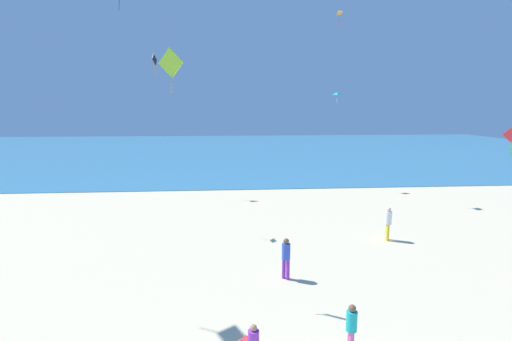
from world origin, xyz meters
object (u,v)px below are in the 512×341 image
(person_0, at_px, (286,256))
(kite_teal, at_px, (337,94))
(person_4, at_px, (253,338))
(person_5, at_px, (351,326))
(kite_lime, at_px, (171,63))
(kite_black, at_px, (155,60))
(kite_orange, at_px, (339,12))
(person_1, at_px, (388,221))
(kite_red, at_px, (512,136))

(person_0, height_order, kite_teal, kite_teal)
(person_4, bearing_deg, person_5, -154.46)
(kite_lime, relative_size, kite_black, 1.26)
(person_0, relative_size, kite_orange, 1.50)
(kite_teal, xyz_separation_m, kite_black, (-12.88, -9.26, 1.38))
(person_5, distance_m, kite_teal, 23.01)
(person_4, xyz_separation_m, kite_lime, (-2.58, 3.78, 8.06))
(person_0, bearing_deg, person_1, -16.00)
(person_4, bearing_deg, person_1, -94.76)
(person_1, xyz_separation_m, kite_lime, (-10.13, -4.29, 7.30))
(person_5, distance_m, kite_lime, 10.12)
(person_1, xyz_separation_m, person_4, (-7.55, -8.07, -0.76))
(person_0, bearing_deg, person_5, -126.83)
(kite_black, bearing_deg, person_1, -14.90)
(person_5, relative_size, kite_black, 1.25)
(person_0, height_order, kite_black, kite_black)
(person_0, distance_m, kite_orange, 19.20)
(kite_lime, distance_m, kite_black, 7.83)
(person_1, bearing_deg, kite_red, -2.88)
(person_4, bearing_deg, person_0, -73.01)
(person_4, distance_m, kite_teal, 23.47)
(person_0, xyz_separation_m, kite_red, (10.99, 2.51, 4.53))
(person_5, relative_size, kite_red, 0.93)
(kite_lime, xyz_separation_m, kite_red, (15.19, 2.85, -2.81))
(kite_teal, height_order, kite_black, kite_black)
(person_0, height_order, person_4, person_0)
(person_0, xyz_separation_m, kite_teal, (6.72, 16.44, 6.96))
(kite_orange, bearing_deg, kite_teal, 71.76)
(kite_black, bearing_deg, kite_red, -15.20)
(kite_teal, bearing_deg, kite_lime, -123.04)
(person_1, height_order, kite_teal, kite_teal)
(kite_red, distance_m, kite_orange, 14.50)
(person_5, xyz_separation_m, kite_lime, (-5.27, 4.39, 7.44))
(kite_red, bearing_deg, person_1, 164.08)
(kite_teal, relative_size, kite_orange, 0.81)
(person_0, xyz_separation_m, person_4, (-1.61, -4.12, -0.73))
(person_5, bearing_deg, person_1, 63.15)
(kite_teal, relative_size, kite_black, 0.76)
(person_1, relative_size, kite_teal, 1.90)
(kite_teal, bearing_deg, person_1, -93.57)
(person_0, height_order, kite_orange, kite_orange)
(kite_teal, bearing_deg, person_0, -112.23)
(kite_teal, bearing_deg, person_4, -112.06)
(person_1, bearing_deg, kite_orange, 104.39)
(person_0, height_order, kite_red, kite_red)
(person_4, relative_size, kite_black, 0.56)
(person_4, distance_m, kite_black, 15.18)
(kite_teal, xyz_separation_m, kite_orange, (-1.00, -3.04, 5.56))
(person_5, xyz_separation_m, kite_orange, (4.64, 18.12, 12.63))
(kite_lime, height_order, kite_orange, kite_orange)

